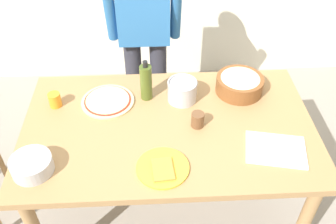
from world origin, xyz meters
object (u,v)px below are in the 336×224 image
(pizza_raw_on_board, at_px, (108,101))
(cutting_board_white, at_px, (276,150))
(person_cook, at_px, (144,28))
(olive_oil_bottle, at_px, (146,82))
(plate_with_slice, at_px, (163,168))
(cup_small_brown, at_px, (198,120))
(dining_table, at_px, (168,136))
(steel_pot, at_px, (182,91))
(mixing_bowl_steel, at_px, (32,165))
(popcorn_bowl, at_px, (240,83))
(cup_orange, at_px, (55,100))

(pizza_raw_on_board, xyz_separation_m, cutting_board_white, (0.88, -0.43, -0.00))
(person_cook, distance_m, olive_oil_bottle, 0.52)
(plate_with_slice, distance_m, cup_small_brown, 0.36)
(dining_table, relative_size, steel_pot, 9.22)
(pizza_raw_on_board, bearing_deg, plate_with_slice, -59.89)
(mixing_bowl_steel, bearing_deg, cutting_board_white, 3.25)
(popcorn_bowl, height_order, cutting_board_white, popcorn_bowl)
(person_cook, bearing_deg, pizza_raw_on_board, -112.14)
(steel_pot, relative_size, cup_orange, 2.04)
(popcorn_bowl, distance_m, steel_pot, 0.35)
(person_cook, relative_size, pizza_raw_on_board, 5.24)
(person_cook, distance_m, steel_pot, 0.59)
(person_cook, relative_size, popcorn_bowl, 5.79)
(cup_orange, bearing_deg, mixing_bowl_steel, -93.18)
(cup_small_brown, bearing_deg, cup_orange, 165.32)
(pizza_raw_on_board, height_order, olive_oil_bottle, olive_oil_bottle)
(person_cook, bearing_deg, plate_with_slice, -85.75)
(olive_oil_bottle, xyz_separation_m, cutting_board_white, (0.65, -0.46, -0.11))
(popcorn_bowl, height_order, cup_small_brown, popcorn_bowl)
(dining_table, relative_size, olive_oil_bottle, 6.25)
(person_cook, xyz_separation_m, cutting_board_white, (0.66, -0.97, -0.17))
(olive_oil_bottle, xyz_separation_m, cup_small_brown, (0.27, -0.26, -0.07))
(dining_table, height_order, mixing_bowl_steel, mixing_bowl_steel)
(dining_table, height_order, steel_pot, steel_pot)
(plate_with_slice, xyz_separation_m, popcorn_bowl, (0.48, 0.58, 0.05))
(olive_oil_bottle, bearing_deg, pizza_raw_on_board, -171.71)
(mixing_bowl_steel, xyz_separation_m, cutting_board_white, (1.21, 0.07, -0.03))
(person_cook, distance_m, cup_small_brown, 0.83)
(cup_small_brown, height_order, cutting_board_white, cup_small_brown)
(plate_with_slice, bearing_deg, cup_small_brown, 55.74)
(popcorn_bowl, xyz_separation_m, cutting_board_white, (0.10, -0.49, -0.06))
(dining_table, bearing_deg, popcorn_bowl, 31.85)
(dining_table, relative_size, cup_small_brown, 18.82)
(mixing_bowl_steel, bearing_deg, cup_small_brown, 18.25)
(dining_table, height_order, popcorn_bowl, popcorn_bowl)
(steel_pot, bearing_deg, mixing_bowl_steel, -146.70)
(cup_orange, height_order, cup_small_brown, same)
(mixing_bowl_steel, xyz_separation_m, cup_small_brown, (0.83, 0.27, 0.00))
(dining_table, distance_m, cutting_board_white, 0.59)
(plate_with_slice, xyz_separation_m, cup_orange, (-0.60, 0.51, 0.03))
(plate_with_slice, bearing_deg, dining_table, 81.80)
(dining_table, distance_m, pizza_raw_on_board, 0.42)
(steel_pot, height_order, cutting_board_white, steel_pot)
(dining_table, distance_m, popcorn_bowl, 0.54)
(mixing_bowl_steel, height_order, olive_oil_bottle, olive_oil_bottle)
(dining_table, distance_m, olive_oil_bottle, 0.34)
(popcorn_bowl, xyz_separation_m, cup_orange, (-1.08, -0.08, -0.02))
(person_cook, xyz_separation_m, steel_pot, (0.21, -0.54, -0.11))
(pizza_raw_on_board, relative_size, cup_small_brown, 3.64)
(popcorn_bowl, distance_m, olive_oil_bottle, 0.56)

